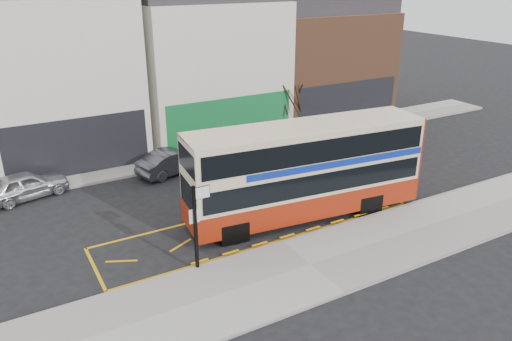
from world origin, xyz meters
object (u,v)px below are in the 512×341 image
bus_stop_post (197,220)px  street_tree_right (291,90)px  double_decker_bus (306,169)px  car_white (278,141)px  car_grey (173,161)px  car_silver (26,185)px

bus_stop_post → street_tree_right: (11.55, 11.60, 1.01)m
double_decker_bus → street_tree_right: 11.40m
car_white → street_tree_right: street_tree_right is taller
bus_stop_post → car_white: bearing=44.0°
bus_stop_post → car_grey: bus_stop_post is taller
car_silver → street_tree_right: (16.29, 1.74, 2.43)m
bus_stop_post → car_silver: (-4.74, 9.85, -1.42)m
double_decker_bus → street_tree_right: street_tree_right is taller
double_decker_bus → car_white: 8.68m
bus_stop_post → car_silver: size_ratio=0.83×
bus_stop_post → street_tree_right: bearing=43.6°
car_grey → car_white: car_grey is taller
double_decker_bus → bus_stop_post: 6.16m
bus_stop_post → car_white: bus_stop_post is taller
bus_stop_post → car_silver: bus_stop_post is taller
double_decker_bus → car_silver: 13.49m
car_grey → street_tree_right: size_ratio=0.90×
double_decker_bus → car_grey: bearing=119.3°
car_grey → car_white: 6.74m
car_white → street_tree_right: size_ratio=0.98×
car_grey → bus_stop_post: bearing=148.3°
car_silver → car_grey: 7.37m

